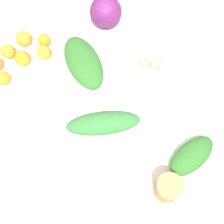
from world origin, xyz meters
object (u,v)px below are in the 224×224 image
orange_0 (22,58)px  orange_1 (24,38)px  greens_bunch_scallion (192,156)px  cabbage_purple (106,12)px  egg_carton (149,63)px  orange_5 (3,78)px  orange_6 (44,40)px  paper_bag (168,188)px  greens_bunch_beet_tops (103,123)px  greens_bunch_chard (83,63)px  orange_7 (8,51)px  orange_3 (44,52)px

orange_0 → orange_1: (0.11, -0.05, 0.00)m
greens_bunch_scallion → cabbage_purple: bearing=-1.9°
egg_carton → orange_5: egg_carton is taller
orange_0 → orange_6: bearing=-69.8°
paper_bag → greens_bunch_beet_tops: paper_bag is taller
paper_bag → greens_bunch_chard: size_ratio=0.36×
egg_carton → greens_bunch_beet_tops: size_ratio=0.71×
greens_bunch_chard → egg_carton: bearing=-119.0°
orange_7 → cabbage_purple: bearing=-95.6°
egg_carton → cabbage_purple: bearing=-38.7°
orange_5 → orange_0: bearing=-65.1°
egg_carton → greens_bunch_chard: (0.16, 0.29, -0.00)m
orange_1 → greens_bunch_scallion: bearing=-156.3°
cabbage_purple → greens_bunch_chard: 0.31m
greens_bunch_chard → orange_7: (0.25, 0.31, -0.01)m
egg_carton → greens_bunch_scallion: 0.51m
egg_carton → orange_0: egg_carton is taller
paper_bag → orange_3: (0.88, 0.18, -0.02)m
orange_6 → orange_7: bearing=83.2°
paper_bag → orange_0: bearing=17.9°
orange_7 → paper_bag: bearing=-160.8°
greens_bunch_chard → orange_3: size_ratio=4.35×
greens_bunch_beet_tops → orange_6: greens_bunch_beet_tops is taller
orange_0 → orange_5: bearing=114.9°
orange_3 → orange_1: bearing=24.6°
orange_3 → orange_5: bearing=99.8°
orange_0 → orange_6: size_ratio=1.16×
orange_5 → orange_6: bearing=-67.5°
orange_1 → orange_5: bearing=132.9°
egg_carton → greens_bunch_beet_tops: egg_carton is taller
paper_bag → orange_1: 1.04m
orange_0 → orange_1: size_ratio=0.96×
cabbage_purple → greens_bunch_chard: bearing=129.9°
paper_bag → orange_6: (0.96, 0.15, -0.02)m
greens_bunch_scallion → orange_7: bearing=29.5°
greens_bunch_scallion → orange_5: bearing=37.5°
egg_carton → greens_bunch_scallion: (-0.50, 0.08, -0.00)m
orange_5 → paper_bag: bearing=-153.5°
orange_3 → greens_bunch_scallion: bearing=-156.5°
greens_bunch_beet_tops → orange_5: (0.45, 0.32, -0.01)m
greens_bunch_scallion → orange_3: 0.89m
greens_bunch_scallion → orange_5: size_ratio=3.50×
orange_3 → orange_6: orange_3 is taller
paper_bag → orange_6: size_ratio=1.72×
greens_bunch_scallion → orange_0: bearing=29.2°
greens_bunch_chard → orange_1: size_ratio=4.04×
paper_bag → orange_7: paper_bag is taller
cabbage_purple → paper_bag: cabbage_purple is taller
orange_3 → orange_5: 0.24m
greens_bunch_beet_tops → orange_5: size_ratio=4.97×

